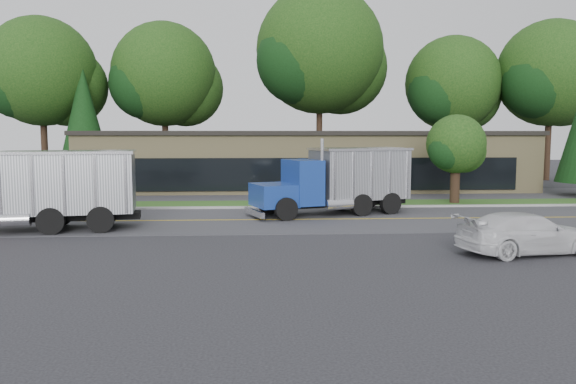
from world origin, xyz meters
name	(u,v)px	position (x,y,z in m)	size (l,w,h in m)	color
ground	(311,263)	(0.00, 0.00, 0.00)	(140.00, 140.00, 0.00)	#39393F
road	(293,220)	(0.00, 9.00, 0.00)	(60.00, 8.00, 0.02)	#4C4C50
center_line	(293,220)	(0.00, 9.00, 0.00)	(60.00, 0.12, 0.01)	gold
curb	(288,208)	(0.00, 13.20, 0.00)	(60.00, 0.30, 0.12)	#9E9E99
grass_verge	(286,204)	(0.00, 15.00, 0.00)	(60.00, 3.40, 0.03)	#285A1F
far_parking	(283,195)	(0.00, 20.00, 0.00)	(60.00, 7.00, 0.02)	#4C4C50
strip_mall	(305,161)	(2.00, 26.00, 2.00)	(32.00, 12.00, 4.00)	tan
tree_far_a	(44,77)	(-19.85, 32.12, 8.93)	(9.81, 9.23, 13.99)	#382619
tree_far_b	(166,80)	(-9.85, 34.12, 8.96)	(9.84, 9.26, 14.04)	#382619
tree_far_c	(322,57)	(4.19, 34.15, 11.09)	(12.18, 11.46, 17.37)	#382619
tree_far_d	(454,88)	(16.14, 33.11, 8.23)	(9.04, 8.51, 12.90)	#382619
tree_far_e	(552,79)	(24.15, 31.12, 8.94)	(9.82, 9.24, 14.01)	#382619
evergreen_left	(84,118)	(-16.00, 30.00, 5.40)	(4.33, 4.33, 9.84)	#382619
tree_verge	(457,147)	(10.06, 15.04, 3.32)	(3.67, 3.45, 5.24)	#382619
dump_truck_red	(37,188)	(-10.96, 6.54, 1.81)	(9.54, 3.96, 3.36)	black
dump_truck_blue	(340,179)	(2.52, 10.87, 1.80)	(8.44, 5.00, 3.36)	black
rally_car	(526,233)	(7.50, 0.96, 0.71)	(1.98, 4.87, 1.41)	silver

